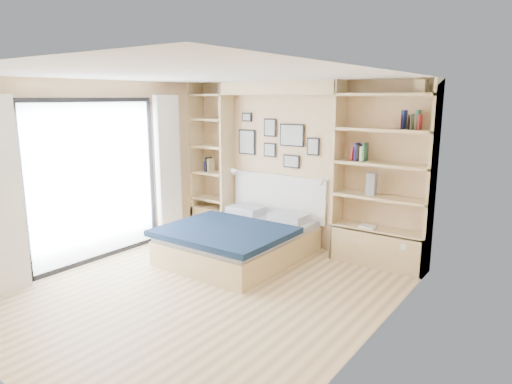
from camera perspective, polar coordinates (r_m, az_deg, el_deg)
The scene contains 8 objects.
ground at distance 5.57m, azimuth -6.58°, elevation -12.34°, with size 4.50×4.50×0.00m, color #DBC18A.
room_shell at distance 6.62m, azimuth -0.48°, elevation 1.42°, with size 4.50×4.50×4.50m.
bed at distance 6.57m, azimuth -1.99°, elevation -5.90°, with size 1.68×2.06×1.07m.
photo_gallery at distance 7.15m, azimuth 2.40°, elevation 6.46°, with size 1.48×0.02×0.82m.
reading_lamps at distance 6.95m, azimuth 2.41°, elevation 2.11°, with size 1.92×0.12×0.15m.
shelf_decor at distance 6.31m, azimuth 13.34°, elevation 6.18°, with size 3.61×0.23×2.03m.
deck at distance 8.29m, azimuth -25.53°, elevation -5.28°, with size 3.20×4.00×0.05m, color brown.
deck_chair at distance 7.72m, azimuth -25.62°, elevation -3.26°, with size 0.77×0.99×0.87m.
Camera 1 is at (3.43, -3.75, 2.27)m, focal length 32.00 mm.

